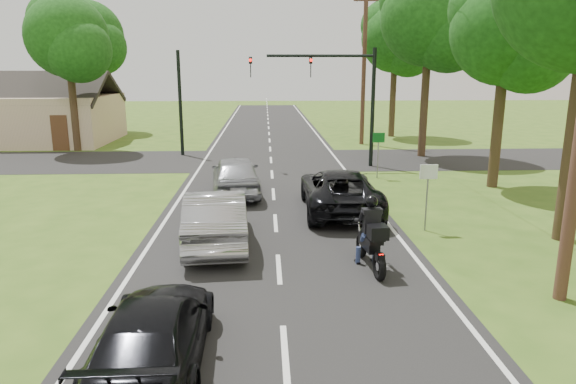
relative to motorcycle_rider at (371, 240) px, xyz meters
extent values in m
plane|color=#375718|center=(-2.34, 0.08, -0.76)|extent=(140.00, 140.00, 0.00)
cube|color=black|center=(-2.34, 10.08, -0.75)|extent=(8.00, 100.00, 0.01)
cube|color=black|center=(-2.34, 16.08, -0.76)|extent=(60.00, 7.00, 0.01)
torus|color=black|center=(-0.08, 0.84, -0.42)|extent=(0.21, 0.69, 0.68)
torus|color=black|center=(0.07, -0.69, -0.42)|extent=(0.24, 0.75, 0.74)
cube|color=black|center=(-0.02, 0.17, -0.11)|extent=(0.38, 1.00, 0.31)
sphere|color=black|center=(-0.04, 0.43, 0.07)|extent=(0.35, 0.35, 0.35)
cube|color=black|center=(0.02, -0.18, 0.07)|extent=(0.40, 0.59, 0.10)
cube|color=#FF0C07|center=(0.08, -0.80, -0.09)|extent=(0.10, 0.04, 0.05)
cylinder|color=silver|center=(0.20, -0.37, -0.44)|extent=(0.17, 0.82, 0.09)
cylinder|color=black|center=(-0.06, 0.63, 0.25)|extent=(0.64, 0.10, 0.04)
cube|color=black|center=(0.05, -0.49, 0.38)|extent=(0.49, 0.45, 0.33)
cube|color=black|center=(0.00, 0.02, 0.51)|extent=(0.43, 0.26, 0.61)
sphere|color=black|center=(-0.01, 0.09, 0.99)|extent=(0.31, 0.31, 0.31)
cylinder|color=navy|center=(-0.26, 0.34, -0.52)|extent=(0.13, 0.13, 0.46)
cylinder|color=navy|center=(0.19, 0.38, -0.52)|extent=(0.13, 0.13, 0.46)
imported|color=black|center=(-0.03, 5.44, 0.01)|extent=(2.60, 5.51, 1.52)
imported|color=#A1A1A5|center=(-4.11, 2.08, 0.05)|extent=(2.06, 4.95, 1.59)
imported|color=#A8AAB0|center=(-3.86, 8.16, 0.04)|extent=(2.29, 4.80, 1.58)
imported|color=black|center=(-4.57, -4.22, -0.12)|extent=(1.83, 4.36, 1.26)
cylinder|color=black|center=(2.86, 14.08, 2.24)|extent=(0.20, 0.20, 6.00)
cylinder|color=black|center=(0.16, 14.08, 4.84)|extent=(5.40, 0.14, 0.14)
imported|color=black|center=(-0.34, 14.08, 4.29)|extent=(0.16, 0.36, 1.00)
imported|color=black|center=(-3.34, 14.08, 4.29)|extent=(0.16, 0.36, 1.00)
sphere|color=#FF0C07|center=(-0.34, 13.90, 4.62)|extent=(0.16, 0.16, 0.16)
sphere|color=#FF0C07|center=(-3.34, 13.90, 4.62)|extent=(0.16, 0.16, 0.16)
cylinder|color=black|center=(-7.54, 18.08, 2.24)|extent=(0.20, 0.20, 6.00)
cylinder|color=brown|center=(3.86, 22.08, 4.24)|extent=(0.28, 0.28, 10.00)
cube|color=brown|center=(3.86, 22.08, 8.44)|extent=(1.60, 0.10, 0.10)
cylinder|color=slate|center=(2.36, 3.08, 0.24)|extent=(0.05, 0.05, 2.00)
cube|color=silver|center=(2.36, 3.05, 1.14)|extent=(0.55, 0.04, 0.45)
cylinder|color=slate|center=(2.56, 11.08, 0.24)|extent=(0.05, 0.05, 2.00)
cube|color=#0C591E|center=(2.56, 11.05, 1.14)|extent=(0.55, 0.04, 0.45)
cylinder|color=#332316|center=(6.16, 2.08, 2.60)|extent=(0.44, 0.44, 6.72)
cylinder|color=#332316|center=(7.16, 9.08, 2.18)|extent=(0.44, 0.44, 5.88)
sphere|color=#13390F|center=(7.16, 9.08, 5.75)|extent=(4.50, 4.50, 4.50)
sphere|color=#13390F|center=(7.91, 8.48, 5.01)|extent=(3.60, 3.60, 3.60)
cylinder|color=#332316|center=(6.46, 17.08, 2.74)|extent=(0.44, 0.44, 7.00)
sphere|color=#13390F|center=(6.46, 17.08, 6.99)|extent=(5.40, 5.40, 5.40)
sphere|color=#13390F|center=(7.36, 16.36, 6.11)|extent=(4.32, 4.32, 4.32)
cylinder|color=#332316|center=(6.86, 26.08, 2.46)|extent=(0.44, 0.44, 6.44)
sphere|color=#13390F|center=(6.86, 26.08, 6.37)|extent=(4.95, 4.95, 4.95)
sphere|color=#13390F|center=(7.68, 25.42, 5.56)|extent=(3.96, 3.96, 3.96)
cylinder|color=#332316|center=(-14.34, 20.08, 2.32)|extent=(0.44, 0.44, 6.16)
sphere|color=#13390F|center=(-14.34, 20.08, 6.06)|extent=(4.80, 4.80, 4.80)
sphere|color=#13390F|center=(-13.54, 19.44, 5.29)|extent=(3.84, 3.84, 3.84)
cylinder|color=#332316|center=(-16.34, 30.08, 2.60)|extent=(0.44, 0.44, 6.72)
sphere|color=#13390F|center=(-16.34, 30.08, 6.68)|extent=(5.40, 5.40, 5.40)
sphere|color=#13390F|center=(-15.44, 29.36, 5.84)|extent=(4.32, 4.32, 4.32)
cube|color=tan|center=(-18.34, 24.08, 0.84)|extent=(10.00, 8.00, 3.20)
cube|color=black|center=(-18.34, 22.08, 2.94)|extent=(10.20, 4.00, 2.29)
cube|color=black|center=(-18.34, 26.08, 2.94)|extent=(10.20, 4.00, 2.29)
camera|label=1|loc=(-2.66, -12.18, 4.23)|focal=32.00mm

